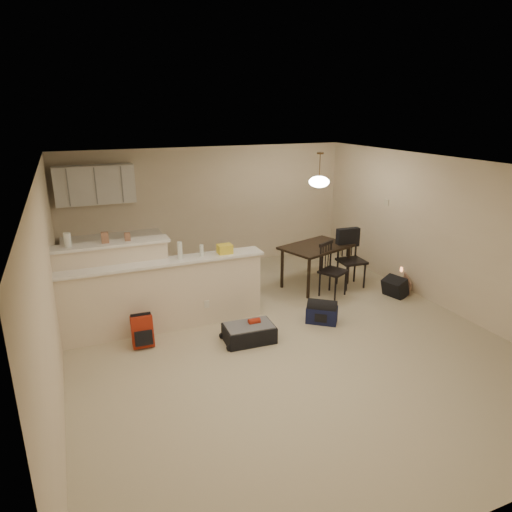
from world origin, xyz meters
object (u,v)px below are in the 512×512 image
dining_table (316,251)px  dining_chair_far (352,259)px  suitcase (249,333)px  red_backpack (142,331)px  navy_duffel (322,315)px  pendant_lamp (319,181)px  dining_chair_near (333,270)px  black_daypack (395,287)px

dining_table → dining_chair_far: (0.60, -0.29, -0.16)m
suitcase → red_backpack: red_backpack is taller
dining_table → navy_duffel: dining_table is taller
pendant_lamp → dining_chair_near: (0.04, -0.55, -1.50)m
navy_duffel → black_daypack: size_ratio=1.25×
pendant_lamp → black_daypack: bearing=-43.7°
dining_table → red_backpack: bearing=179.8°
dining_chair_far → pendant_lamp: bearing=157.9°
dining_chair_near → dining_chair_far: bearing=-1.8°
dining_chair_near → suitcase: (-2.02, -1.00, -0.37)m
dining_chair_near → suitcase: size_ratio=1.37×
dining_table → pendant_lamp: pendant_lamp is taller
black_daypack → dining_chair_far: bearing=17.1°
dining_table → dining_chair_near: 0.59m
dining_chair_far → black_daypack: 0.93m
dining_table → navy_duffel: size_ratio=3.06×
red_backpack → navy_duffel: bearing=-4.8°
pendant_lamp → navy_duffel: bearing=-115.8°
pendant_lamp → navy_duffel: pendant_lamp is taller
pendant_lamp → black_daypack: pendant_lamp is taller
suitcase → black_daypack: (3.03, 0.53, 0.05)m
pendant_lamp → dining_chair_near: size_ratio=0.63×
dining_table → navy_duffel: bearing=-133.7°
red_backpack → dining_table: bearing=19.9°
red_backpack → navy_duffel: size_ratio=0.93×
red_backpack → navy_duffel: red_backpack is taller
dining_chair_far → suitcase: 2.90m
dining_chair_far → black_daypack: size_ratio=2.78×
pendant_lamp → red_backpack: 4.00m
pendant_lamp → suitcase: size_ratio=0.87×
pendant_lamp → dining_chair_far: 1.60m
dining_chair_far → suitcase: bearing=-150.5°
dining_table → black_daypack: size_ratio=3.82×
dining_table → dining_chair_far: dining_chair_far is taller
black_daypack → dining_chair_near: bearing=50.3°
dining_chair_far → navy_duffel: bearing=-135.1°
black_daypack → dining_table: bearing=31.1°
dining_chair_near → dining_chair_far: (0.56, 0.26, 0.05)m
black_daypack → suitcase: bearing=84.7°
dining_table → dining_chair_near: size_ratio=1.50×
pendant_lamp → dining_chair_near: 1.60m
dining_table → red_backpack: (-3.42, -1.09, -0.47)m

